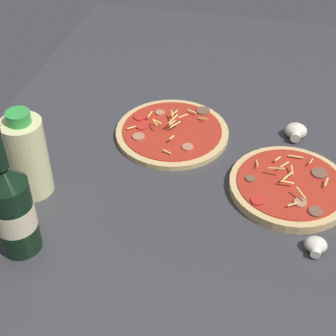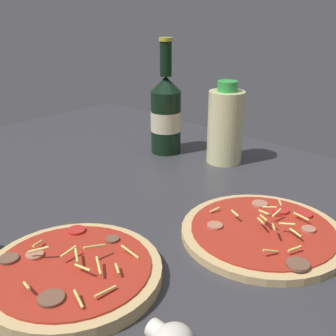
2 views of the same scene
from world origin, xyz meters
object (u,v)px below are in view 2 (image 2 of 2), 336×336
at_px(beer_bottle, 166,113).
at_px(oil_bottle, 225,126).
at_px(pizza_near, 72,273).
at_px(pizza_far, 263,232).

bearing_deg(beer_bottle, oil_bottle, 16.61).
distance_m(beer_bottle, oil_bottle, 0.15).
height_order(pizza_near, pizza_far, pizza_far).
bearing_deg(oil_bottle, pizza_far, -43.09).
relative_size(pizza_near, pizza_far, 0.93).
height_order(pizza_far, oil_bottle, oil_bottle).
xyz_separation_m(beer_bottle, oil_bottle, (0.15, 0.04, -0.01)).
height_order(pizza_near, beer_bottle, beer_bottle).
bearing_deg(pizza_far, oil_bottle, 136.91).
bearing_deg(pizza_far, pizza_near, -115.08).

